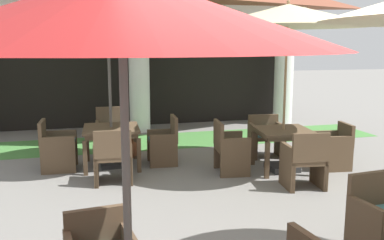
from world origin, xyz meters
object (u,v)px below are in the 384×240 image
(patio_umbrella_mid_left, at_px, (122,16))
(patio_chair_far_back_west, at_px, (229,149))
(patio_chair_mid_right_north, at_px, (384,220))
(patio_table_far_back, at_px, (283,135))
(patio_chair_far_back_north, at_px, (266,136))
(patio_chair_far_back_south, at_px, (304,161))
(patio_chair_near_foreground_east, at_px, (164,143))
(patio_chair_near_foreground_north, at_px, (111,133))
(patio_umbrella_near_foreground, at_px, (108,36))
(patio_table_near_foreground, at_px, (111,132))
(patio_chair_far_back_east, at_px, (334,147))
(patio_chair_near_foreground_west, at_px, (57,147))
(patio_chair_near_foreground_south, at_px, (113,157))
(terracotta_urn, at_px, (133,148))
(patio_umbrella_far_back, at_px, (288,17))

(patio_umbrella_mid_left, height_order, patio_chair_far_back_west, patio_umbrella_mid_left)
(patio_chair_mid_right_north, distance_m, patio_table_far_back, 3.16)
(patio_chair_far_back_north, relative_size, patio_chair_far_back_south, 0.89)
(patio_table_far_back, bearing_deg, patio_chair_far_back_south, -96.55)
(patio_chair_near_foreground_east, bearing_deg, patio_chair_near_foreground_north, 45.01)
(patio_umbrella_mid_left, height_order, patio_chair_mid_right_north, patio_umbrella_mid_left)
(patio_chair_near_foreground_east, distance_m, patio_chair_far_back_west, 1.28)
(patio_umbrella_near_foreground, distance_m, patio_chair_near_foreground_east, 2.14)
(patio_table_near_foreground, xyz_separation_m, patio_chair_far_back_west, (1.93, -0.87, -0.21))
(patio_chair_near_foreground_east, bearing_deg, patio_chair_mid_right_north, -156.71)
(patio_chair_mid_right_north, bearing_deg, patio_chair_far_back_west, -86.51)
(patio_chair_far_back_east, bearing_deg, patio_chair_far_back_north, 45.00)
(patio_umbrella_near_foreground, relative_size, patio_umbrella_mid_left, 0.98)
(patio_chair_near_foreground_west, distance_m, patio_chair_near_foreground_east, 1.89)
(patio_chair_far_back_east, relative_size, patio_chair_far_back_north, 1.00)
(patio_chair_near_foreground_south, height_order, patio_table_far_back, patio_chair_near_foreground_south)
(patio_chair_near_foreground_west, relative_size, patio_chair_far_back_north, 1.10)
(patio_chair_far_back_east, bearing_deg, patio_chair_near_foreground_west, 83.07)
(patio_chair_near_foreground_south, bearing_deg, patio_umbrella_near_foreground, 90.00)
(patio_chair_mid_right_north, distance_m, patio_chair_far_back_south, 2.21)
(patio_umbrella_mid_left, bearing_deg, patio_chair_near_foreground_north, 87.13)
(patio_chair_near_foreground_west, height_order, patio_chair_mid_right_north, patio_chair_near_foreground_west)
(patio_chair_near_foreground_west, distance_m, patio_table_far_back, 3.96)
(patio_chair_near_foreground_north, xyz_separation_m, patio_chair_near_foreground_west, (-1.00, -0.90, -0.01))
(patio_umbrella_mid_left, distance_m, terracotta_urn, 6.18)
(patio_umbrella_near_foreground, height_order, patio_umbrella_mid_left, patio_umbrella_mid_left)
(patio_umbrella_mid_left, distance_m, patio_chair_far_back_south, 4.90)
(patio_umbrella_mid_left, height_order, patio_umbrella_far_back, patio_umbrella_far_back)
(patio_chair_near_foreground_west, height_order, patio_chair_far_back_west, patio_chair_far_back_west)
(patio_umbrella_mid_left, distance_m, patio_umbrella_far_back, 5.32)
(patio_umbrella_near_foreground, distance_m, patio_table_far_back, 3.47)
(patio_chair_mid_right_north, relative_size, patio_table_far_back, 0.88)
(patio_umbrella_mid_left, height_order, patio_table_far_back, patio_umbrella_mid_left)
(patio_chair_near_foreground_north, height_order, patio_chair_mid_right_north, patio_chair_near_foreground_north)
(patio_chair_mid_right_north, bearing_deg, patio_umbrella_far_back, -103.40)
(patio_umbrella_far_back, bearing_deg, patio_umbrella_mid_left, -126.19)
(patio_umbrella_far_back, xyz_separation_m, terracotta_urn, (-2.44, 1.47, -2.43))
(patio_umbrella_mid_left, relative_size, patio_chair_far_back_north, 3.26)
(patio_chair_near_foreground_south, relative_size, patio_chair_far_back_north, 1.12)
(patio_chair_mid_right_north, xyz_separation_m, patio_chair_far_back_south, (0.32, 2.18, 0.00))
(patio_chair_near_foreground_west, xyz_separation_m, patio_chair_mid_right_north, (3.39, -4.16, 0.01))
(patio_umbrella_mid_left, distance_m, patio_chair_far_back_east, 6.15)
(patio_table_near_foreground, height_order, patio_umbrella_near_foreground, patio_umbrella_near_foreground)
(patio_chair_far_back_north, height_order, patio_chair_far_back_south, patio_chair_far_back_south)
(patio_chair_far_back_south, bearing_deg, patio_table_far_back, 90.00)
(patio_chair_near_foreground_west, height_order, patio_umbrella_far_back, patio_umbrella_far_back)
(patio_chair_near_foreground_east, distance_m, patio_chair_far_back_east, 3.05)
(patio_chair_near_foreground_east, distance_m, patio_chair_far_back_north, 2.04)
(patio_chair_near_foreground_west, distance_m, patio_umbrella_mid_left, 5.70)
(patio_chair_far_back_west, bearing_deg, patio_chair_near_foreground_west, -101.27)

